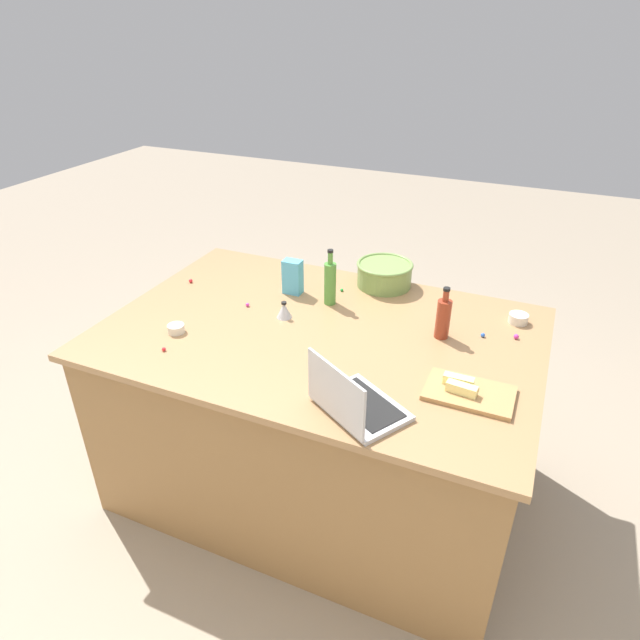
% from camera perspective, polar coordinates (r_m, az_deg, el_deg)
% --- Properties ---
extents(ground_plane, '(12.00, 12.00, 0.00)m').
position_cam_1_polar(ground_plane, '(2.94, -0.00, -16.30)').
color(ground_plane, gray).
extents(island_counter, '(1.86, 1.24, 0.90)m').
position_cam_1_polar(island_counter, '(2.64, -0.00, -9.46)').
color(island_counter, olive).
rests_on(island_counter, ground).
extents(laptop, '(0.38, 0.35, 0.22)m').
position_cam_1_polar(laptop, '(1.89, 3.46, -8.53)').
color(laptop, '#B7B7BC').
rests_on(laptop, island_counter).
extents(mixing_bowl_large, '(0.28, 0.28, 0.12)m').
position_cam_1_polar(mixing_bowl_large, '(2.76, 6.70, 4.79)').
color(mixing_bowl_large, '#72934C').
rests_on(mixing_bowl_large, island_counter).
extents(bottle_soy, '(0.06, 0.06, 0.23)m').
position_cam_1_polar(bottle_soy, '(2.34, 12.66, 0.24)').
color(bottle_soy, maroon).
rests_on(bottle_soy, island_counter).
extents(bottle_olive, '(0.06, 0.06, 0.27)m').
position_cam_1_polar(bottle_olive, '(2.55, 1.05, 3.94)').
color(bottle_olive, '#4C8C38').
rests_on(bottle_olive, island_counter).
extents(cutting_board, '(0.31, 0.20, 0.02)m').
position_cam_1_polar(cutting_board, '(2.06, 15.22, -7.32)').
color(cutting_board, '#AD7F4C').
rests_on(cutting_board, island_counter).
extents(butter_stick_left, '(0.11, 0.04, 0.04)m').
position_cam_1_polar(butter_stick_left, '(2.07, 14.18, -6.10)').
color(butter_stick_left, '#F4E58C').
rests_on(butter_stick_left, cutting_board).
extents(butter_stick_right, '(0.11, 0.05, 0.04)m').
position_cam_1_polar(butter_stick_right, '(2.03, 14.48, -6.91)').
color(butter_stick_right, '#F4E58C').
rests_on(butter_stick_right, cutting_board).
extents(ramekin_small, '(0.08, 0.08, 0.04)m').
position_cam_1_polar(ramekin_small, '(2.58, 19.88, 0.15)').
color(ramekin_small, beige).
rests_on(ramekin_small, island_counter).
extents(ramekin_medium, '(0.07, 0.07, 0.04)m').
position_cam_1_polar(ramekin_medium, '(2.43, -14.70, -0.88)').
color(ramekin_medium, beige).
rests_on(ramekin_medium, island_counter).
extents(kitchen_timer, '(0.07, 0.07, 0.08)m').
position_cam_1_polar(kitchen_timer, '(2.47, -3.74, 1.02)').
color(kitchen_timer, '#B2B2B7').
rests_on(kitchen_timer, island_counter).
extents(candy_bag, '(0.09, 0.06, 0.17)m').
position_cam_1_polar(candy_bag, '(2.66, -2.85, 4.50)').
color(candy_bag, '#4CA5CC').
rests_on(candy_bag, island_counter).
extents(candy_0, '(0.02, 0.02, 0.02)m').
position_cam_1_polar(candy_0, '(2.87, -13.26, 3.98)').
color(candy_0, red).
rests_on(candy_0, island_counter).
extents(candy_1, '(0.02, 0.02, 0.02)m').
position_cam_1_polar(candy_1, '(2.32, -15.90, -2.93)').
color(candy_1, red).
rests_on(candy_1, island_counter).
extents(candy_2, '(0.02, 0.02, 0.02)m').
position_cam_1_polar(candy_2, '(2.43, 16.54, -1.50)').
color(candy_2, blue).
rests_on(candy_2, island_counter).
extents(candy_3, '(0.02, 0.02, 0.02)m').
position_cam_1_polar(candy_3, '(2.46, 19.69, -1.63)').
color(candy_3, '#CC3399').
rests_on(candy_3, island_counter).
extents(candy_4, '(0.02, 0.02, 0.02)m').
position_cam_1_polar(candy_4, '(2.59, -7.53, 1.58)').
color(candy_4, '#CC3399').
rests_on(candy_4, island_counter).
extents(candy_5, '(0.02, 0.02, 0.02)m').
position_cam_1_polar(candy_5, '(2.71, 2.28, 3.14)').
color(candy_5, green).
rests_on(candy_5, island_counter).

